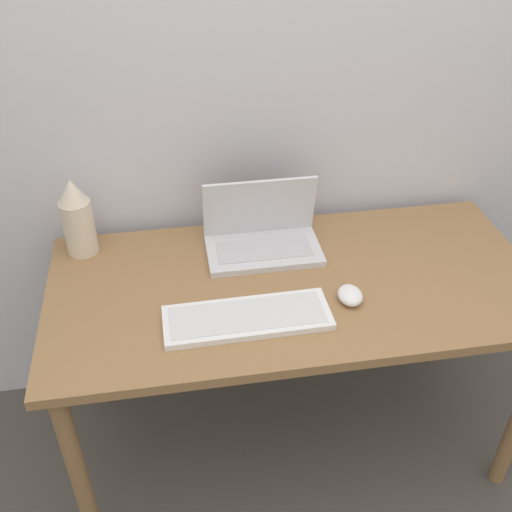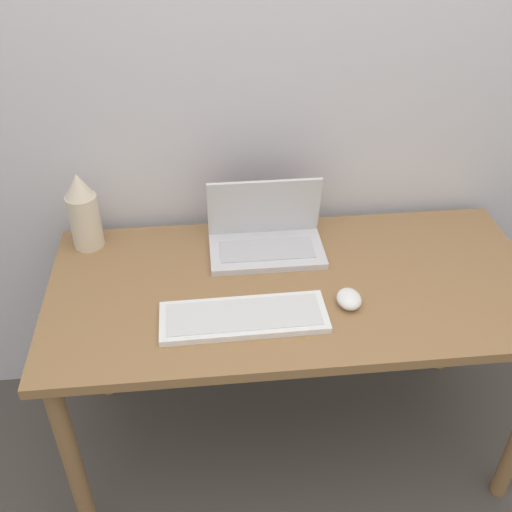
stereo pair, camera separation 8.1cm
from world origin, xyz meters
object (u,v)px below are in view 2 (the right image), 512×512
object	(u,v)px
keyboard	(244,317)
mouse	(349,299)
laptop	(266,235)
vase	(83,211)

from	to	relation	value
keyboard	mouse	xyz separation A→B (m)	(0.29, 0.03, 0.01)
laptop	mouse	distance (m)	0.35
laptop	keyboard	size ratio (longest dim) A/B	0.77
mouse	vase	distance (m)	0.83
laptop	keyboard	world-z (taller)	laptop
keyboard	vase	distance (m)	0.61
laptop	vase	distance (m)	0.55
keyboard	mouse	world-z (taller)	mouse
laptop	vase	xyz separation A→B (m)	(-0.54, 0.08, 0.07)
vase	keyboard	bearing A→B (deg)	-41.44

